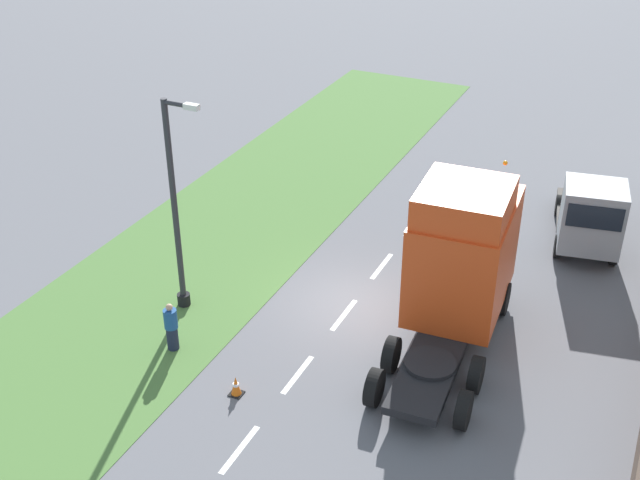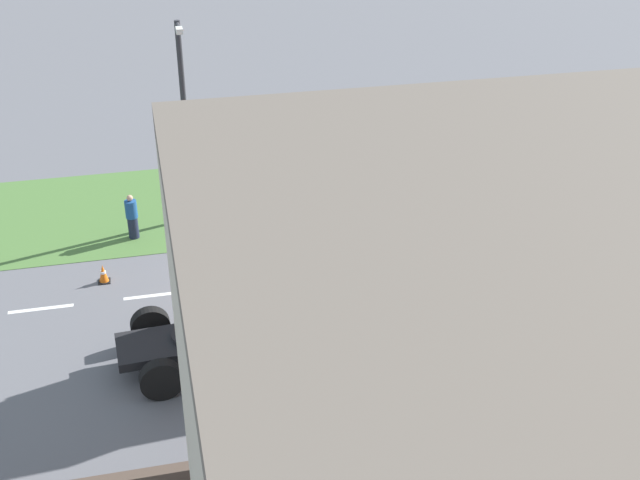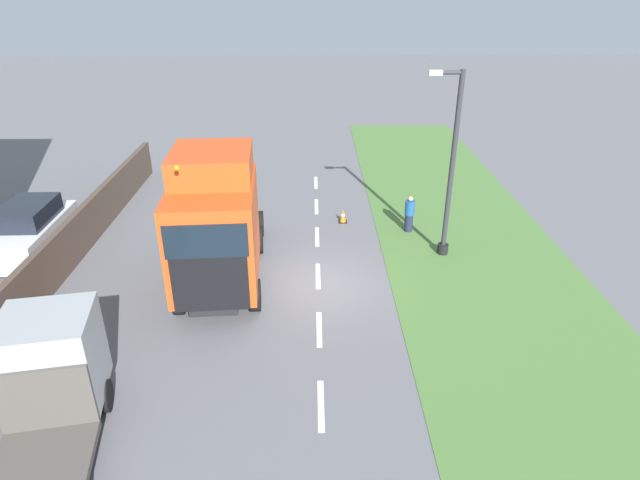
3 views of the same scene
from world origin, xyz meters
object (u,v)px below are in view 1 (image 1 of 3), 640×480
object	(u,v)px
lorry_cab	(461,257)
lamp_post	(177,220)
flatbed_truck	(590,217)
traffic_cone_lead	(236,386)
pedestrian	(171,327)

from	to	relation	value
lorry_cab	lamp_post	xyz separation A→B (m)	(-8.01, -2.57, 0.64)
lorry_cab	flatbed_truck	distance (m)	6.78
lamp_post	traffic_cone_lead	distance (m)	5.46
lorry_cab	lamp_post	size ratio (longest dim) A/B	1.13
lamp_post	pedestrian	world-z (taller)	lamp_post
lorry_cab	lamp_post	distance (m)	8.44
flatbed_truck	pedestrian	world-z (taller)	flatbed_truck
flatbed_truck	pedestrian	bearing A→B (deg)	37.03
lamp_post	lorry_cab	bearing A→B (deg)	17.81
lorry_cab	lamp_post	bearing A→B (deg)	-165.88
traffic_cone_lead	lorry_cab	bearing A→B (deg)	51.71
lorry_cab	pedestrian	distance (m)	8.61
lorry_cab	flatbed_truck	world-z (taller)	lorry_cab
pedestrian	traffic_cone_lead	xyz separation A→B (m)	(2.68, -0.96, -0.47)
flatbed_truck	lamp_post	distance (m)	13.97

